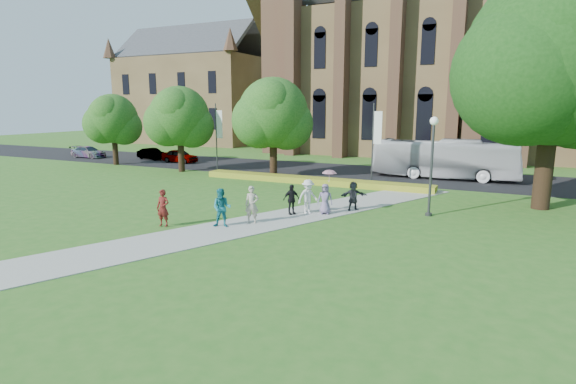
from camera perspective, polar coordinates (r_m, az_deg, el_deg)
The scene contains 25 objects.
ground at distance 21.63m, azimuth -5.43°, elevation -4.68°, with size 160.00×160.00×0.00m, color #2D691F.
road at distance 39.76m, azimuth 9.56°, elevation 2.38°, with size 160.00×10.00×0.02m, color black.
footpath at distance 22.45m, azimuth -4.12°, elevation -4.02°, with size 3.20×30.00×0.04m, color #B2B2A8.
flower_hedge at distance 34.02m, azimuth 3.13°, elevation 1.46°, with size 18.00×1.40×0.45m, color gold.
cathedral at distance 58.01m, azimuth 25.78°, elevation 16.98°, with size 52.60×18.25×28.00m.
building_west at distance 74.81m, azimuth -11.55°, elevation 13.30°, with size 22.00×14.00×18.30m.
streetlamp at distance 24.67m, azimuth 17.83°, elevation 4.58°, with size 0.44×0.44×5.24m.
large_tree at distance 29.02m, azimuth 30.91°, elevation 14.50°, with size 9.60×9.60×13.20m.
street_tree_0 at distance 40.97m, azimuth -13.63°, elevation 9.31°, with size 5.20×5.20×7.50m.
street_tree_1 at distance 36.43m, azimuth -1.90°, elevation 10.00°, with size 5.60×5.60×8.05m.
street_tree_2 at distance 47.85m, azimuth -21.34°, elevation 8.64°, with size 4.80×4.80×6.95m.
banner_pole_0 at distance 34.23m, azimuth 10.90°, elevation 6.68°, with size 0.70×0.10×6.00m.
banner_pole_1 at distance 40.13m, azimuth -8.96°, elevation 7.33°, with size 0.70×0.10×6.00m.
tour_coach at distance 38.24m, azimuth 19.26°, elevation 3.98°, with size 2.64×11.28×3.14m, color white.
car_0 at distance 47.81m, azimuth -13.58°, elevation 4.48°, with size 1.60×3.99×1.36m, color gray.
car_1 at distance 51.28m, azimuth -16.86°, elevation 4.65°, with size 1.29×3.71×1.22m, color gray.
car_2 at distance 55.77m, azimuth -24.00°, elevation 4.66°, with size 1.76×4.34×1.26m, color gray.
pedestrian_0 at distance 22.50m, azimuth -15.58°, elevation -1.96°, with size 0.66×0.43×1.80m, color #5E1915.
pedestrian_1 at distance 21.74m, azimuth -8.40°, elevation -2.00°, with size 0.91×0.71×1.88m, color #19717D.
pedestrian_2 at distance 24.22m, azimuth 2.55°, elevation -0.59°, with size 1.20×0.69×1.86m, color silver.
pedestrian_3 at distance 24.05m, azimuth 0.43°, elevation -0.94°, with size 0.96×0.40×1.63m, color black.
pedestrian_4 at distance 24.22m, azimuth 4.74°, elevation -0.88°, with size 0.80×0.52×1.64m, color slate.
pedestrian_5 at distance 25.30m, azimuth 8.29°, elevation -0.49°, with size 1.49×0.48×1.61m, color #292A32.
pedestrian_6 at distance 22.31m, azimuth -4.60°, elevation -1.61°, with size 0.68×0.45×1.86m, color #A29A87.
parasol at distance 24.05m, azimuth 5.27°, elevation 1.83°, with size 0.76×0.76×0.67m, color #EAA9A5.
Camera 1 is at (10.79, -17.83, 5.78)m, focal length 28.00 mm.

